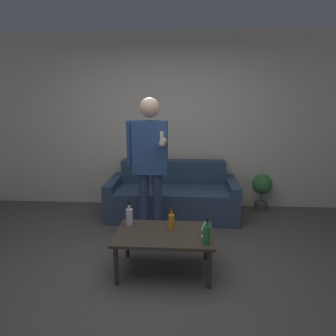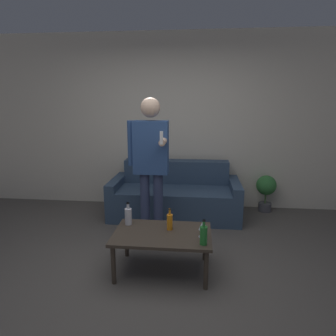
{
  "view_description": "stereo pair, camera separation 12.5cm",
  "coord_description": "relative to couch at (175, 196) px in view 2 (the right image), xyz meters",
  "views": [
    {
      "loc": [
        0.32,
        -2.46,
        1.69
      ],
      "look_at": [
        0.11,
        0.8,
        0.95
      ],
      "focal_mm": 32.0,
      "sensor_mm": 36.0,
      "label": 1
    },
    {
      "loc": [
        0.44,
        -2.45,
        1.69
      ],
      "look_at": [
        0.11,
        0.8,
        0.95
      ],
      "focal_mm": 32.0,
      "sensor_mm": 36.0,
      "label": 2
    }
  ],
  "objects": [
    {
      "name": "person_standing_front",
      "position": [
        -0.23,
        -0.8,
        0.74
      ],
      "size": [
        0.48,
        0.44,
        1.72
      ],
      "color": "navy",
      "rests_on": "ground_plane"
    },
    {
      "name": "coffee_table",
      "position": [
        -0.0,
        -1.54,
        0.08
      ],
      "size": [
        0.96,
        0.62,
        0.42
      ],
      "color": "#3D3328",
      "rests_on": "ground_plane"
    },
    {
      "name": "wall_back",
      "position": [
        -0.11,
        0.49,
        1.06
      ],
      "size": [
        8.0,
        0.06,
        2.7
      ],
      "color": "beige",
      "rests_on": "ground_plane"
    },
    {
      "name": "couch",
      "position": [
        0.0,
        0.0,
        0.0
      ],
      "size": [
        1.88,
        0.84,
        0.79
      ],
      "color": "#334760",
      "rests_on": "ground_plane"
    },
    {
      "name": "bottle_dark",
      "position": [
        -0.38,
        -1.37,
        0.22
      ],
      "size": [
        0.07,
        0.07,
        0.24
      ],
      "color": "silver",
      "rests_on": "coffee_table"
    },
    {
      "name": "bottle_green",
      "position": [
        0.4,
        -1.74,
        0.22
      ],
      "size": [
        0.07,
        0.07,
        0.24
      ],
      "color": "#23752D",
      "rests_on": "coffee_table"
    },
    {
      "name": "bottle_orange",
      "position": [
        0.06,
        -1.45,
        0.22
      ],
      "size": [
        0.06,
        0.06,
        0.22
      ],
      "color": "orange",
      "rests_on": "coffee_table"
    },
    {
      "name": "ground_plane",
      "position": [
        -0.11,
        -1.8,
        -0.29
      ],
      "size": [
        16.0,
        16.0,
        0.0
      ],
      "primitive_type": "plane",
      "color": "#514C47"
    },
    {
      "name": "wine_glass_near",
      "position": [
        0.39,
        -1.59,
        0.25
      ],
      "size": [
        0.08,
        0.08,
        0.17
      ],
      "color": "silver",
      "rests_on": "coffee_table"
    },
    {
      "name": "potted_plant",
      "position": [
        1.38,
        0.29,
        0.08
      ],
      "size": [
        0.3,
        0.3,
        0.57
      ],
      "color": "#4C4C51",
      "rests_on": "ground_plane"
    }
  ]
}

